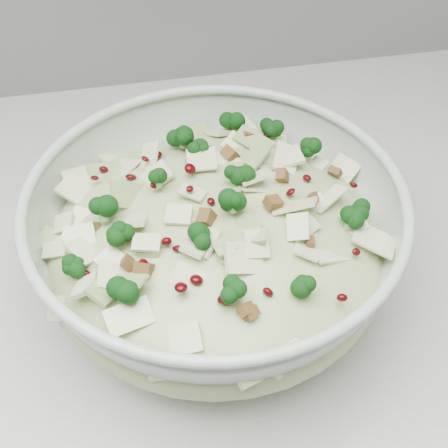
% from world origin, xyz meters
% --- Properties ---
extents(mixing_bowl, '(0.33, 0.33, 0.13)m').
position_xyz_m(mixing_bowl, '(0.71, 1.60, 0.97)').
color(mixing_bowl, '#ADBEAD').
rests_on(mixing_bowl, counter).
extents(salad, '(0.38, 0.38, 0.13)m').
position_xyz_m(salad, '(0.71, 1.60, 0.99)').
color(salad, '#AFBE82').
rests_on(salad, mixing_bowl).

